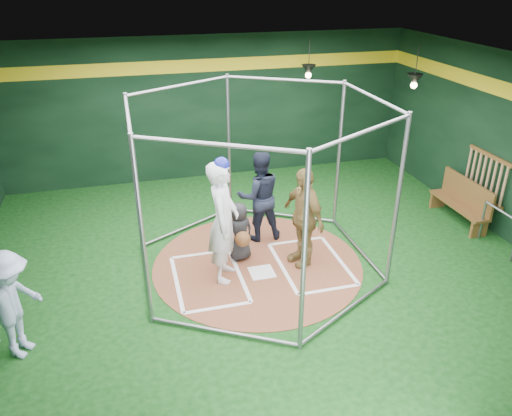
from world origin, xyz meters
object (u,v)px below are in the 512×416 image
object	(u,v)px
batter_figure	(223,221)
dugout_bench	(463,200)
visitor_leopard	(303,217)
umpire	(259,196)

from	to	relation	value
batter_figure	dugout_bench	size ratio (longest dim) A/B	1.38
visitor_leopard	umpire	size ratio (longest dim) A/B	1.02
batter_figure	umpire	world-z (taller)	batter_figure
batter_figure	visitor_leopard	bearing A→B (deg)	4.29
dugout_bench	umpire	bearing A→B (deg)	174.76
visitor_leopard	batter_figure	bearing A→B (deg)	-101.76
visitor_leopard	umpire	distance (m)	1.20
batter_figure	visitor_leopard	size ratio (longest dim) A/B	1.20
visitor_leopard	umpire	xyz separation A→B (m)	(-0.51, 1.09, -0.02)
batter_figure	umpire	bearing A→B (deg)	51.64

